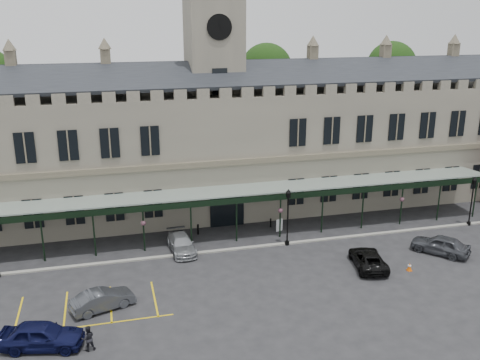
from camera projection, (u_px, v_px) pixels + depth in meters
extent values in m
plane|color=#232325|center=(260.00, 279.00, 40.37)|extent=(140.00, 140.00, 0.00)
cube|color=#6B6659|center=(215.00, 151.00, 53.37)|extent=(60.00, 10.00, 12.00)
cube|color=brown|center=(227.00, 163.00, 48.52)|extent=(60.00, 0.35, 0.50)
cube|color=black|center=(220.00, 75.00, 48.73)|extent=(60.00, 4.77, 2.20)
cube|color=black|center=(209.00, 69.00, 53.36)|extent=(60.00, 4.77, 2.20)
cube|color=black|center=(227.00, 207.00, 49.88)|extent=(3.20, 0.18, 3.80)
cube|color=#6B6659|center=(215.00, 101.00, 51.88)|extent=(5.00, 5.00, 22.00)
cylinder|color=silver|center=(219.00, 27.00, 47.43)|extent=(2.20, 0.12, 2.20)
cylinder|color=black|center=(219.00, 27.00, 47.36)|extent=(2.30, 0.04, 2.30)
cube|color=black|center=(220.00, 84.00, 48.92)|extent=(1.40, 0.12, 2.80)
cube|color=#8C9E93|center=(232.00, 191.00, 47.47)|extent=(50.00, 4.00, 0.40)
cube|color=black|center=(237.00, 201.00, 45.69)|extent=(50.00, 0.18, 0.50)
cube|color=gray|center=(241.00, 248.00, 45.43)|extent=(60.00, 0.40, 0.12)
cylinder|color=#332314|center=(265.00, 129.00, 63.59)|extent=(0.70, 0.70, 12.00)
sphere|color=black|center=(266.00, 69.00, 61.50)|extent=(6.00, 6.00, 6.00)
cylinder|color=#332314|center=(387.00, 122.00, 67.38)|extent=(0.70, 0.70, 12.00)
sphere|color=black|center=(391.00, 66.00, 65.29)|extent=(6.00, 6.00, 6.00)
cylinder|color=black|center=(287.00, 243.00, 46.22)|extent=(0.40, 0.40, 0.33)
cylinder|color=black|center=(288.00, 221.00, 45.62)|extent=(0.13, 0.13, 4.39)
cube|color=black|center=(288.00, 195.00, 44.92)|extent=(0.31, 0.31, 0.44)
cone|color=black|center=(288.00, 191.00, 44.80)|extent=(0.48, 0.48, 0.33)
cylinder|color=black|center=(469.00, 223.00, 50.58)|extent=(0.37, 0.37, 0.31)
cylinder|color=black|center=(471.00, 204.00, 50.01)|extent=(0.12, 0.12, 4.12)
cube|color=black|center=(474.00, 182.00, 49.35)|extent=(0.29, 0.29, 0.41)
cone|color=black|center=(475.00, 178.00, 49.24)|extent=(0.45, 0.45, 0.31)
cube|color=#E55707|center=(409.00, 270.00, 41.63)|extent=(0.35, 0.35, 0.04)
cone|color=#E55707|center=(409.00, 267.00, 41.54)|extent=(0.40, 0.40, 0.64)
cylinder|color=silver|center=(410.00, 266.00, 41.51)|extent=(0.27, 0.27, 0.09)
cylinder|color=black|center=(279.00, 229.00, 49.11)|extent=(0.06, 0.06, 0.49)
cube|color=silver|center=(279.00, 225.00, 49.00)|extent=(0.67, 0.27, 1.18)
cylinder|color=black|center=(198.00, 229.00, 48.31)|extent=(0.17, 0.17, 0.96)
cylinder|color=black|center=(271.00, 223.00, 50.00)|extent=(0.15, 0.15, 0.82)
imported|color=black|center=(42.00, 336.00, 31.77)|extent=(5.24, 3.01, 1.68)
imported|color=#3A3D42|center=(103.00, 300.00, 36.01)|extent=(4.53, 2.83, 1.41)
imported|color=gray|center=(181.00, 244.00, 44.83)|extent=(2.23, 4.82, 1.36)
imported|color=black|center=(368.00, 259.00, 42.05)|extent=(3.13, 5.19, 1.35)
imported|color=#3A3D42|center=(440.00, 245.00, 44.36)|extent=(4.47, 4.79, 1.60)
imported|color=black|center=(88.00, 338.00, 31.56)|extent=(0.88, 0.74, 1.61)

